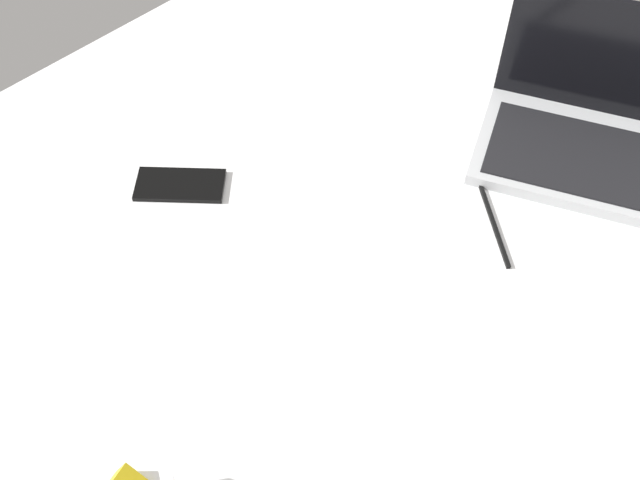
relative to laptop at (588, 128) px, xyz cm
name	(u,v)px	position (x,y,z in cm)	size (l,w,h in cm)	color
bed_mattress	(451,376)	(9.05, -43.77, -13.41)	(180.00, 140.00, 18.00)	white
laptop	(588,128)	(0.00, 0.00, 0.00)	(39.64, 34.84, 23.00)	#B7BABC
cell_phone	(180,185)	(-40.58, -52.17, -4.01)	(6.80, 14.00, 0.80)	black
charger_cable	(493,223)	(-0.46, -23.57, -4.11)	(17.00, 0.60, 0.60)	black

